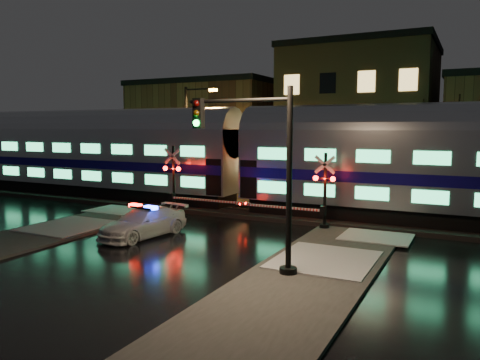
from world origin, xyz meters
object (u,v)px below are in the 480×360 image
(streetlight, at_px, (190,134))
(crossing_signal_left, at_px, (178,187))
(traffic_light, at_px, (261,176))
(police_car, at_px, (143,222))
(crossing_signal_right, at_px, (317,198))

(streetlight, bearing_deg, crossing_signal_left, -62.13)
(traffic_light, bearing_deg, police_car, 175.07)
(police_car, relative_size, crossing_signal_right, 0.89)
(crossing_signal_right, relative_size, crossing_signal_left, 0.95)
(crossing_signal_right, bearing_deg, traffic_light, -87.17)
(police_car, distance_m, crossing_signal_left, 5.30)
(police_car, relative_size, streetlight, 0.61)
(crossing_signal_left, relative_size, traffic_light, 0.88)
(crossing_signal_right, distance_m, crossing_signal_left, 8.09)
(police_car, height_order, streetlight, streetlight)
(police_car, bearing_deg, streetlight, 121.28)
(traffic_light, xyz_separation_m, streetlight, (-11.99, 14.12, 1.15))
(crossing_signal_right, distance_m, traffic_light, 7.64)
(crossing_signal_left, xyz_separation_m, traffic_light, (8.45, -7.42, 1.73))
(traffic_light, height_order, streetlight, streetlight)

